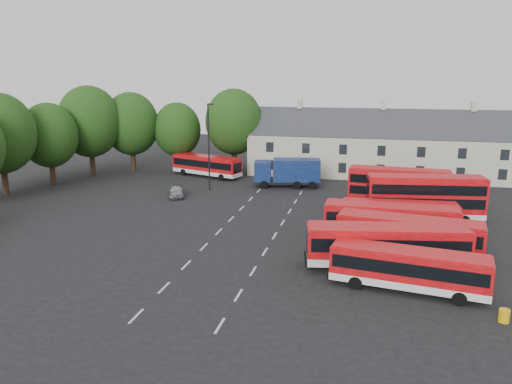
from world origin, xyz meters
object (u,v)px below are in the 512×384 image
at_px(lamppost, 209,145).
at_px(bus_dd_south, 425,195).
at_px(box_truck, 288,171).
at_px(bus_row_a, 409,267).
at_px(grit_bin, 504,316).
at_px(silver_car, 176,191).

bearing_deg(lamppost, bus_dd_south, -17.85).
distance_m(bus_dd_south, box_truck, 18.59).
relative_size(bus_row_a, grit_bin, 13.26).
height_order(bus_row_a, bus_dd_south, bus_dd_south).
distance_m(grit_bin, lamppost, 37.97).
relative_size(grit_bin, lamppost, 0.07).
xyz_separation_m(bus_dd_south, silver_car, (-26.25, 3.67, -1.81)).
bearing_deg(lamppost, bus_row_a, -48.77).
bearing_deg(box_truck, lamppost, -166.81).
bearing_deg(silver_car, lamppost, 32.02).
height_order(bus_row_a, silver_car, bus_row_a).
bearing_deg(silver_car, bus_dd_south, -31.41).
distance_m(silver_car, lamppost, 6.74).
bearing_deg(grit_bin, bus_dd_south, 97.46).
xyz_separation_m(box_truck, silver_car, (-11.49, -7.62, -1.28)).
relative_size(bus_row_a, box_truck, 1.21).
bearing_deg(lamppost, grit_bin, -46.06).
distance_m(box_truck, silver_car, 13.84).
height_order(silver_car, lamppost, lamppost).
xyz_separation_m(bus_row_a, bus_dd_south, (2.47, 16.48, 0.82)).
bearing_deg(bus_row_a, grit_bin, -22.22).
height_order(bus_row_a, lamppost, lamppost).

